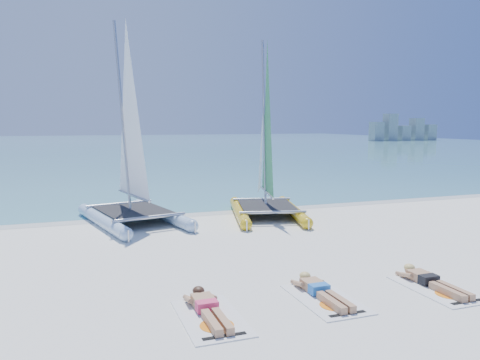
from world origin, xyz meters
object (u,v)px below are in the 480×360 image
at_px(catamaran_yellow, 265,158).
at_px(towel_b, 325,299).
at_px(sunbather_c, 430,280).
at_px(sunbather_a, 208,307).
at_px(towel_c, 437,289).
at_px(catamaran_blue, 131,160).
at_px(sunbather_b, 320,290).
at_px(towel_a, 211,318).

bearing_deg(catamaran_yellow, towel_b, -90.57).
xyz_separation_m(towel_b, sunbather_c, (2.34, -0.07, 0.11)).
bearing_deg(sunbather_a, towel_c, -4.45).
relative_size(catamaran_blue, sunbather_b, 4.00).
height_order(catamaran_yellow, sunbather_b, catamaran_yellow).
relative_size(towel_b, towel_c, 1.00).
relative_size(towel_a, towel_c, 1.00).
distance_m(catamaran_yellow, sunbather_c, 8.30).
bearing_deg(sunbather_c, towel_a, -179.65).
height_order(sunbather_a, sunbather_c, same).
bearing_deg(sunbather_b, catamaran_yellow, 74.86).
height_order(catamaran_blue, towel_c, catamaran_blue).
bearing_deg(towel_a, towel_c, -2.05).
height_order(catamaran_blue, sunbather_a, catamaran_blue).
bearing_deg(sunbather_a, catamaran_blue, 92.33).
height_order(catamaran_yellow, towel_c, catamaran_yellow).
bearing_deg(sunbather_a, sunbather_c, -2.05).
height_order(sunbather_b, towel_c, sunbather_b).
bearing_deg(catamaran_blue, towel_a, -100.63).
height_order(sunbather_a, towel_b, sunbather_a).
xyz_separation_m(towel_a, sunbather_c, (4.57, 0.03, 0.11)).
distance_m(catamaran_blue, towel_c, 9.92).
xyz_separation_m(catamaran_blue, towel_b, (2.56, -8.11, -2.05)).
relative_size(sunbather_a, sunbather_c, 1.00).
xyz_separation_m(towel_a, sunbather_b, (2.23, 0.29, 0.11)).
xyz_separation_m(sunbather_a, towel_c, (4.57, -0.36, -0.11)).
bearing_deg(sunbather_c, towel_c, -90.00).
distance_m(sunbather_a, towel_c, 4.59).
xyz_separation_m(sunbather_a, towel_b, (2.23, -0.09, -0.11)).
xyz_separation_m(towel_a, towel_c, (4.57, -0.16, 0.00)).
xyz_separation_m(sunbather_a, sunbather_b, (2.23, 0.10, 0.00)).
bearing_deg(catamaran_blue, sunbather_b, -85.02).
bearing_deg(catamaran_blue, sunbather_a, -100.58).
height_order(towel_a, towel_c, same).
relative_size(catamaran_blue, catamaran_yellow, 1.07).
bearing_deg(catamaran_blue, towel_b, -85.41).
bearing_deg(towel_c, sunbather_c, 90.00).
height_order(catamaran_yellow, sunbather_a, catamaran_yellow).
relative_size(towel_a, sunbather_b, 1.07).
bearing_deg(towel_a, towel_b, 2.51).
bearing_deg(catamaran_yellow, towel_c, -74.17).
xyz_separation_m(catamaran_blue, towel_a, (0.33, -8.21, -2.05)).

